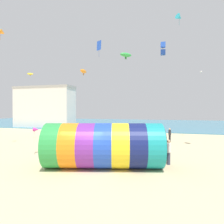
{
  "coord_description": "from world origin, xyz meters",
  "views": [
    {
      "loc": [
        5.11,
        -11.89,
        3.87
      ],
      "look_at": [
        0.96,
        2.62,
        3.67
      ],
      "focal_mm": 32.0,
      "sensor_mm": 36.0,
      "label": 1
    }
  ],
  "objects_px": {
    "kite_yellow_parafoil": "(30,74)",
    "beach_flag": "(36,131)",
    "kite_cyan_delta": "(179,17)",
    "kite_blue_diamond": "(99,46)",
    "kite_orange_parafoil": "(83,71)",
    "giant_inflatable_tube": "(104,145)",
    "bystander_near_water": "(54,130)",
    "bystander_mid_beach": "(106,139)",
    "kite_green_parafoil": "(126,55)",
    "kite_orange_delta": "(0,32)",
    "bystander_far_left": "(170,135)",
    "kite_handler": "(169,152)",
    "kite_white_parafoil": "(201,72)",
    "kite_blue_box": "(163,49)"
  },
  "relations": [
    {
      "from": "kite_green_parafoil",
      "to": "beach_flag",
      "type": "height_order",
      "value": "kite_green_parafoil"
    },
    {
      "from": "giant_inflatable_tube",
      "to": "kite_orange_delta",
      "type": "height_order",
      "value": "kite_orange_delta"
    },
    {
      "from": "kite_blue_diamond",
      "to": "kite_orange_parafoil",
      "type": "xyz_separation_m",
      "value": [
        0.85,
        -7.37,
        -5.1
      ]
    },
    {
      "from": "kite_white_parafoil",
      "to": "bystander_near_water",
      "type": "relative_size",
      "value": 0.41
    },
    {
      "from": "kite_yellow_parafoil",
      "to": "kite_orange_delta",
      "type": "bearing_deg",
      "value": -85.5
    },
    {
      "from": "bystander_far_left",
      "to": "kite_orange_parafoil",
      "type": "bearing_deg",
      "value": -153.33
    },
    {
      "from": "giant_inflatable_tube",
      "to": "beach_flag",
      "type": "relative_size",
      "value": 3.49
    },
    {
      "from": "kite_orange_delta",
      "to": "kite_orange_parafoil",
      "type": "bearing_deg",
      "value": 34.4
    },
    {
      "from": "kite_yellow_parafoil",
      "to": "beach_flag",
      "type": "distance_m",
      "value": 9.77
    },
    {
      "from": "kite_blue_diamond",
      "to": "kite_green_parafoil",
      "type": "height_order",
      "value": "kite_blue_diamond"
    },
    {
      "from": "kite_blue_diamond",
      "to": "beach_flag",
      "type": "relative_size",
      "value": 0.99
    },
    {
      "from": "kite_white_parafoil",
      "to": "kite_green_parafoil",
      "type": "height_order",
      "value": "kite_green_parafoil"
    },
    {
      "from": "kite_blue_diamond",
      "to": "kite_orange_parafoil",
      "type": "bearing_deg",
      "value": -83.45
    },
    {
      "from": "kite_green_parafoil",
      "to": "bystander_near_water",
      "type": "height_order",
      "value": "kite_green_parafoil"
    },
    {
      "from": "kite_orange_parafoil",
      "to": "bystander_near_water",
      "type": "bearing_deg",
      "value": 142.89
    },
    {
      "from": "kite_blue_diamond",
      "to": "kite_orange_delta",
      "type": "xyz_separation_m",
      "value": [
        -5.77,
        -11.9,
        -1.88
      ]
    },
    {
      "from": "kite_blue_diamond",
      "to": "beach_flag",
      "type": "xyz_separation_m",
      "value": [
        -1.05,
        -12.89,
        -11.04
      ]
    },
    {
      "from": "kite_cyan_delta",
      "to": "kite_blue_box",
      "type": "distance_m",
      "value": 6.95
    },
    {
      "from": "bystander_mid_beach",
      "to": "beach_flag",
      "type": "bearing_deg",
      "value": -140.43
    },
    {
      "from": "kite_white_parafoil",
      "to": "kite_handler",
      "type": "bearing_deg",
      "value": -106.22
    },
    {
      "from": "kite_handler",
      "to": "kite_cyan_delta",
      "type": "relative_size",
      "value": 1.14
    },
    {
      "from": "giant_inflatable_tube",
      "to": "beach_flag",
      "type": "distance_m",
      "value": 7.03
    },
    {
      "from": "kite_cyan_delta",
      "to": "bystander_mid_beach",
      "type": "xyz_separation_m",
      "value": [
        -7.21,
        -9.94,
        -15.36
      ]
    },
    {
      "from": "beach_flag",
      "to": "bystander_far_left",
      "type": "bearing_deg",
      "value": 42.61
    },
    {
      "from": "kite_white_parafoil",
      "to": "bystander_mid_beach",
      "type": "xyz_separation_m",
      "value": [
        -9.92,
        -9.68,
        -7.84
      ]
    },
    {
      "from": "giant_inflatable_tube",
      "to": "kite_cyan_delta",
      "type": "distance_m",
      "value": 22.44
    },
    {
      "from": "bystander_far_left",
      "to": "beach_flag",
      "type": "bearing_deg",
      "value": -137.39
    },
    {
      "from": "kite_white_parafoil",
      "to": "bystander_far_left",
      "type": "xyz_separation_m",
      "value": [
        -3.9,
        -3.69,
        -7.92
      ]
    },
    {
      "from": "kite_handler",
      "to": "bystander_near_water",
      "type": "relative_size",
      "value": 1.04
    },
    {
      "from": "kite_orange_delta",
      "to": "kite_yellow_parafoil",
      "type": "bearing_deg",
      "value": 94.5
    },
    {
      "from": "giant_inflatable_tube",
      "to": "kite_green_parafoil",
      "type": "relative_size",
      "value": 6.29
    },
    {
      "from": "kite_cyan_delta",
      "to": "bystander_far_left",
      "type": "xyz_separation_m",
      "value": [
        -1.2,
        -3.95,
        -15.44
      ]
    },
    {
      "from": "kite_blue_diamond",
      "to": "bystander_near_water",
      "type": "distance_m",
      "value": 13.85
    },
    {
      "from": "bystander_mid_beach",
      "to": "kite_handler",
      "type": "bearing_deg",
      "value": -34.7
    },
    {
      "from": "kite_cyan_delta",
      "to": "beach_flag",
      "type": "height_order",
      "value": "kite_cyan_delta"
    },
    {
      "from": "kite_handler",
      "to": "giant_inflatable_tube",
      "type": "bearing_deg",
      "value": -154.69
    },
    {
      "from": "bystander_near_water",
      "to": "kite_orange_parafoil",
      "type": "bearing_deg",
      "value": -37.11
    },
    {
      "from": "kite_white_parafoil",
      "to": "kite_blue_diamond",
      "type": "bearing_deg",
      "value": -176.41
    },
    {
      "from": "kite_blue_diamond",
      "to": "kite_cyan_delta",
      "type": "relative_size",
      "value": 1.51
    },
    {
      "from": "kite_handler",
      "to": "bystander_far_left",
      "type": "height_order",
      "value": "kite_handler"
    },
    {
      "from": "kite_green_parafoil",
      "to": "bystander_mid_beach",
      "type": "height_order",
      "value": "kite_green_parafoil"
    },
    {
      "from": "kite_yellow_parafoil",
      "to": "kite_green_parafoil",
      "type": "bearing_deg",
      "value": -2.45
    },
    {
      "from": "bystander_near_water",
      "to": "kite_blue_box",
      "type": "bearing_deg",
      "value": -3.36
    },
    {
      "from": "beach_flag",
      "to": "giant_inflatable_tube",
      "type": "bearing_deg",
      "value": -16.25
    },
    {
      "from": "kite_handler",
      "to": "kite_white_parafoil",
      "type": "height_order",
      "value": "kite_white_parafoil"
    },
    {
      "from": "kite_blue_box",
      "to": "bystander_mid_beach",
      "type": "bearing_deg",
      "value": -131.86
    },
    {
      "from": "kite_blue_diamond",
      "to": "bystander_near_water",
      "type": "bearing_deg",
      "value": -161.03
    },
    {
      "from": "beach_flag",
      "to": "kite_blue_diamond",
      "type": "bearing_deg",
      "value": 85.32
    },
    {
      "from": "kite_cyan_delta",
      "to": "bystander_near_water",
      "type": "bearing_deg",
      "value": -169.38
    },
    {
      "from": "bystander_mid_beach",
      "to": "kite_blue_diamond",
      "type": "bearing_deg",
      "value": 113.74
    }
  ]
}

